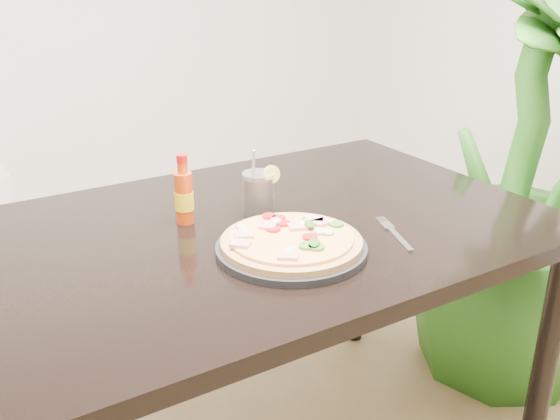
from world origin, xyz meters
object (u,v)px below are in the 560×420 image
hot_sauce_bottle (184,196)px  houseplant (523,182)px  dining_table (254,257)px  cola_cup (259,194)px  plate (291,249)px  fork (393,232)px  pizza (291,240)px

hot_sauce_bottle → houseplant: houseplant is taller
dining_table → cola_cup: (0.05, 0.06, 0.13)m
plate → hot_sauce_bottle: hot_sauce_bottle is taller
dining_table → fork: 0.34m
hot_sauce_bottle → cola_cup: bearing=-11.7°
pizza → dining_table: bearing=90.0°
plate → dining_table: bearing=89.7°
plate → hot_sauce_bottle: 0.30m
dining_table → houseplant: (0.98, 0.01, 0.01)m
pizza → fork: 0.25m
plate → fork: (0.25, -0.04, -0.01)m
cola_cup → houseplant: (0.93, -0.06, -0.13)m
hot_sauce_bottle → cola_cup: size_ratio=0.97×
cola_cup → houseplant: size_ratio=0.13×
dining_table → cola_cup: cola_cup is taller
dining_table → plate: plate is taller
pizza → hot_sauce_bottle: size_ratio=1.80×
plate → fork: size_ratio=1.76×
dining_table → houseplant: bearing=0.4°
pizza → cola_cup: (0.05, 0.23, 0.02)m
plate → hot_sauce_bottle: (-0.13, 0.27, 0.06)m
plate → pizza: bearing=67.3°
cola_cup → fork: bearing=-53.5°
pizza → fork: size_ratio=1.64×
plate → fork: 0.25m
pizza → hot_sauce_bottle: bearing=116.0°
pizza → houseplant: 1.00m
hot_sauce_bottle → cola_cup: (0.18, -0.04, -0.02)m
fork → houseplant: 0.77m
hot_sauce_bottle → fork: size_ratio=0.91×
cola_cup → dining_table: bearing=-129.2°
pizza → hot_sauce_bottle: hot_sauce_bottle is taller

